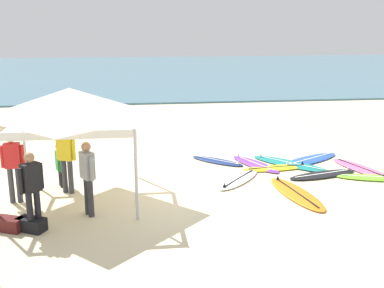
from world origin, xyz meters
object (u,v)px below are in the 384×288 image
(surfboard_purple, at_px, (255,164))
(person_yellow, at_px, (66,156))
(surfboard_lime, at_px, (376,178))
(surfboard_teal, at_px, (289,163))
(surfboard_blue, at_px, (309,160))
(person_black, at_px, (32,186))
(canopy_tent, at_px, (70,103))
(surfboard_yellow, at_px, (276,168))
(gear_bag_near_tent, at_px, (9,224))
(surfboard_black, at_px, (323,175))
(surfboard_navy, at_px, (217,161))
(surfboard_orange, at_px, (296,193))
(person_grey, at_px, (88,174))
(surfboard_pink, at_px, (361,168))
(person_red, at_px, (13,163))
(surfboard_white, at_px, (239,179))
(gear_bag_by_pole, at_px, (31,224))
(person_green, at_px, (61,163))

(surfboard_purple, bearing_deg, person_yellow, -161.78)
(surfboard_lime, height_order, surfboard_teal, same)
(surfboard_lime, bearing_deg, surfboard_purple, 150.67)
(surfboard_blue, height_order, surfboard_teal, same)
(surfboard_purple, bearing_deg, person_black, -145.03)
(canopy_tent, bearing_deg, surfboard_yellow, 16.96)
(person_black, xyz_separation_m, gear_bag_near_tent, (-0.55, 0.11, -0.85))
(surfboard_black, bearing_deg, surfboard_blue, 83.64)
(surfboard_black, relative_size, person_black, 1.32)
(surfboard_navy, bearing_deg, surfboard_orange, -64.53)
(surfboard_yellow, height_order, person_grey, person_grey)
(surfboard_lime, height_order, surfboard_purple, same)
(surfboard_purple, height_order, gear_bag_near_tent, gear_bag_near_tent)
(surfboard_black, distance_m, person_grey, 6.74)
(surfboard_purple, relative_size, person_grey, 1.25)
(surfboard_blue, bearing_deg, surfboard_black, -96.36)
(surfboard_black, xyz_separation_m, surfboard_pink, (1.35, 0.42, -0.00))
(person_black, height_order, gear_bag_near_tent, person_black)
(surfboard_navy, relative_size, person_red, 0.99)
(canopy_tent, height_order, surfboard_white, canopy_tent)
(surfboard_yellow, height_order, person_yellow, person_yellow)
(surfboard_pink, height_order, person_black, person_black)
(surfboard_pink, bearing_deg, person_yellow, -173.64)
(surfboard_orange, height_order, surfboard_teal, same)
(surfboard_yellow, distance_m, gear_bag_by_pole, 7.28)
(surfboard_navy, height_order, gear_bag_by_pole, gear_bag_by_pole)
(surfboard_lime, bearing_deg, person_yellow, -179.56)
(canopy_tent, xyz_separation_m, surfboard_purple, (5.11, 2.19, -2.35))
(person_green, bearing_deg, surfboard_navy, 20.49)
(surfboard_yellow, distance_m, surfboard_teal, 0.65)
(gear_bag_by_pole, bearing_deg, person_green, 85.07)
(canopy_tent, distance_m, surfboard_purple, 6.04)
(gear_bag_by_pole, bearing_deg, surfboard_white, 27.45)
(canopy_tent, relative_size, surfboard_pink, 1.33)
(surfboard_black, bearing_deg, person_black, -159.51)
(canopy_tent, distance_m, surfboard_pink, 8.56)
(surfboard_navy, height_order, surfboard_purple, same)
(surfboard_yellow, relative_size, surfboard_navy, 1.27)
(surfboard_orange, height_order, surfboard_purple, same)
(surfboard_orange, relative_size, surfboard_purple, 1.22)
(surfboard_navy, bearing_deg, person_black, -136.12)
(canopy_tent, bearing_deg, person_black, -109.09)
(person_black, bearing_deg, surfboard_navy, 43.88)
(surfboard_teal, xyz_separation_m, gear_bag_by_pole, (-6.90, -3.90, 0.10))
(surfboard_teal, height_order, surfboard_purple, same)
(surfboard_purple, xyz_separation_m, gear_bag_by_pole, (-5.84, -3.99, 0.10))
(gear_bag_near_tent, height_order, gear_bag_by_pole, same)
(surfboard_blue, xyz_separation_m, person_black, (-7.57, -4.26, 0.95))
(person_black, bearing_deg, surfboard_yellow, 29.50)
(surfboard_lime, xyz_separation_m, person_red, (-9.55, -0.58, 0.95))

